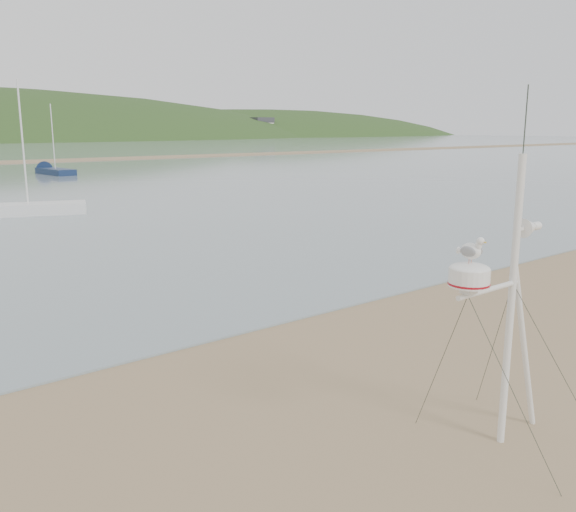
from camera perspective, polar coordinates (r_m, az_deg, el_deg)
ground at (r=7.20m, az=-11.33°, el=-21.74°), size 560.00×560.00×0.00m
mast_rig at (r=8.16m, az=19.84°, el=-9.55°), size 1.97×2.11×4.46m
sailboat_blue_far at (r=57.74m, az=-21.57°, el=7.46°), size 2.11×6.55×6.42m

